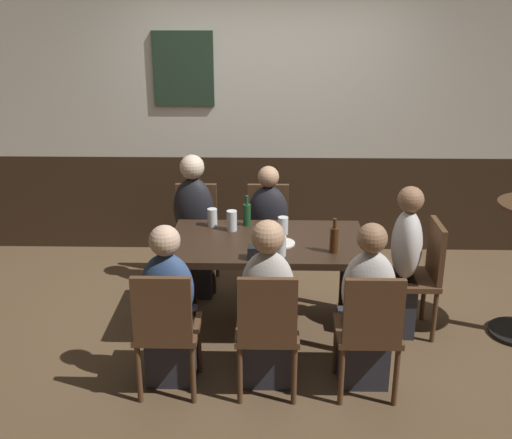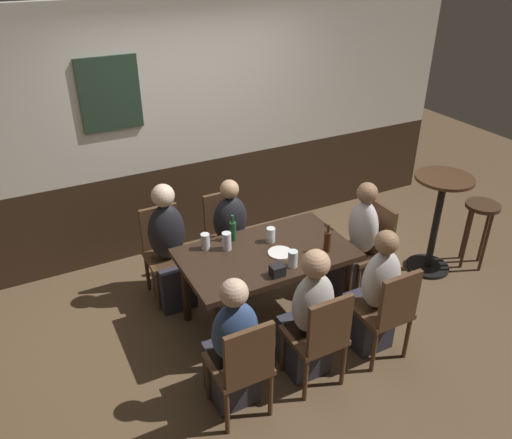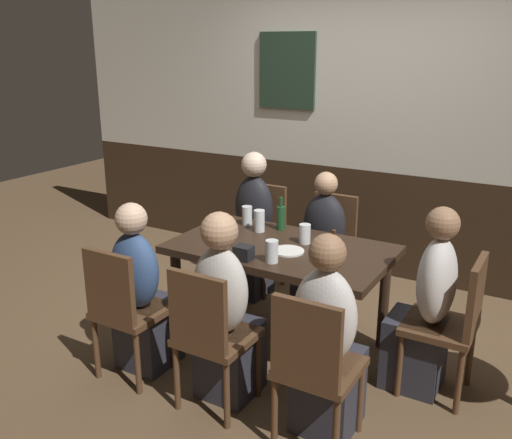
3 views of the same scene
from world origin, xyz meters
TOP-DOWN VIEW (x-y plane):
  - ground_plane at (0.00, 0.00)m, footprint 12.00×12.00m
  - wall_back at (-0.01, 1.65)m, footprint 6.40×0.13m
  - dining_table at (0.00, 0.00)m, footprint 1.44×0.85m
  - chair_mid_far at (0.00, 0.84)m, footprint 0.40×0.40m
  - chair_left_far at (-0.63, 0.84)m, footprint 0.40×0.40m
  - chair_head_east at (1.14, 0.00)m, footprint 0.40×0.40m
  - chair_left_near at (-0.63, -0.84)m, footprint 0.40×0.40m
  - chair_mid_near at (0.00, -0.84)m, footprint 0.40×0.40m
  - chair_right_near at (0.63, -0.84)m, footprint 0.40×0.40m
  - person_mid_far at (-0.00, 0.67)m, footprint 0.34×0.37m
  - person_left_far at (-0.63, 0.68)m, footprint 0.34×0.37m
  - person_head_east at (0.97, 0.00)m, footprint 0.37×0.34m
  - person_left_near at (-0.63, -0.68)m, footprint 0.34×0.37m
  - person_mid_near at (0.00, -0.68)m, footprint 0.34×0.37m
  - person_right_near at (0.63, -0.68)m, footprint 0.34×0.37m
  - highball_clear at (0.09, -0.28)m, footprint 0.08×0.08m
  - beer_glass_half at (0.11, 0.13)m, footprint 0.08×0.08m
  - pint_glass_stout at (-0.43, 0.28)m, footprint 0.08×0.08m
  - pint_glass_amber at (-0.28, 0.19)m, footprint 0.08×0.08m
  - beer_bottle_green at (-0.16, 0.31)m, footprint 0.06×0.06m
  - beer_bottle_brown at (0.46, -0.22)m, footprint 0.06×0.06m
  - plate_white_large at (0.09, -0.08)m, footprint 0.21×0.21m
  - condiment_caddy at (-0.08, -0.34)m, footprint 0.11×0.09m

SIDE VIEW (x-z plane):
  - ground_plane at x=0.00m, z-range 0.00..0.00m
  - person_mid_far at x=0.00m, z-range -0.09..1.01m
  - person_left_near at x=-0.63m, z-range -0.09..1.03m
  - person_right_near at x=0.63m, z-range -0.09..1.05m
  - person_head_east at x=0.97m, z-range -0.09..1.07m
  - person_mid_near at x=0.00m, z-range -0.09..1.07m
  - chair_mid_far at x=0.00m, z-range 0.06..0.94m
  - chair_left_far at x=-0.63m, z-range 0.06..0.94m
  - chair_head_east at x=1.14m, z-range 0.06..0.94m
  - chair_left_near at x=-0.63m, z-range 0.06..0.94m
  - chair_mid_near at x=0.00m, z-range 0.06..0.94m
  - chair_right_near at x=0.63m, z-range 0.06..0.94m
  - person_left_far at x=-0.63m, z-range -0.09..1.11m
  - dining_table at x=0.00m, z-range 0.28..1.02m
  - plate_white_large at x=0.09m, z-range 0.74..0.75m
  - condiment_caddy at x=-0.08m, z-range 0.74..0.83m
  - beer_glass_half at x=0.11m, z-range 0.73..0.87m
  - pint_glass_stout at x=-0.43m, z-range 0.73..0.87m
  - highball_clear at x=0.09m, z-range 0.73..0.87m
  - pint_glass_amber at x=-0.28m, z-range 0.73..0.89m
  - beer_bottle_green at x=-0.16m, z-range 0.71..0.95m
  - beer_bottle_brown at x=0.46m, z-range 0.71..0.96m
  - wall_back at x=-0.01m, z-range 0.00..2.60m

